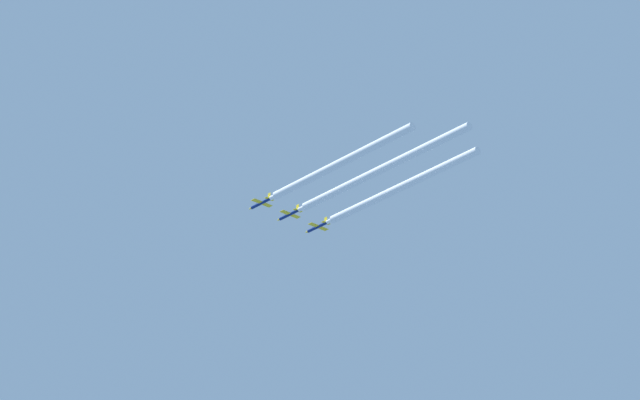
{
  "coord_description": "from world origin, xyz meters",
  "views": [
    {
      "loc": [
        -312.38,
        -355.95,
        1.66
      ],
      "look_at": [
        -0.07,
        -14.46,
        234.35
      ],
      "focal_mm": 94.95,
      "sensor_mm": 36.0,
      "label": 1
    }
  ],
  "objects": [
    {
      "name": "jet_inner_left",
      "position": [
        -0.02,
        0.13,
        234.61
      ],
      "size": [
        7.3,
        10.64,
        2.56
      ],
      "color": "navy"
    },
    {
      "name": "smoke_trail_center",
      "position": [
        11.82,
        -37.04,
        234.11
      ],
      "size": [
        2.48,
        64.39,
        2.48
      ],
      "color": "white"
    },
    {
      "name": "jet_far_left",
      "position": [
        -12.0,
        -0.26,
        234.38
      ],
      "size": [
        7.3,
        10.64,
        2.56
      ],
      "color": "navy"
    },
    {
      "name": "smoke_trail_inner_left",
      "position": [
        -0.02,
        -40.86,
        234.58
      ],
      "size": [
        2.48,
        72.23,
        2.48
      ],
      "color": "white"
    },
    {
      "name": "jet_center",
      "position": [
        11.82,
        0.04,
        234.14
      ],
      "size": [
        7.3,
        10.64,
        2.56
      ],
      "color": "navy"
    },
    {
      "name": "smoke_trail_far_left",
      "position": [
        -12.0,
        -35.71,
        234.35
      ],
      "size": [
        2.48,
        61.12,
        2.48
      ],
      "color": "white"
    }
  ]
}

